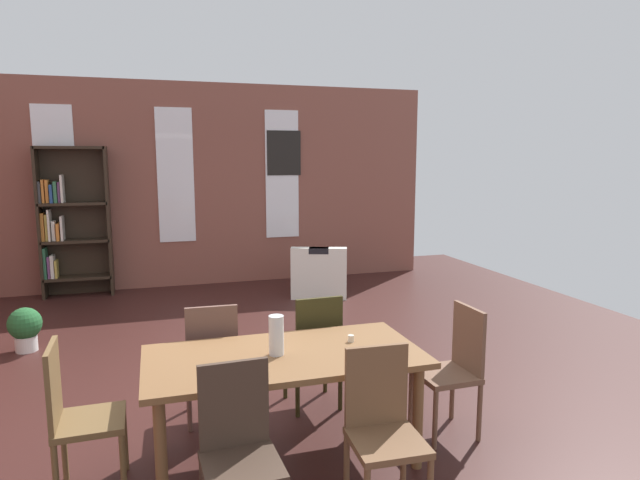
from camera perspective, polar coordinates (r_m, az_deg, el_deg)
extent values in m
plane|color=#381B18|center=(4.99, -12.05, -15.49)|extent=(10.92, 10.92, 0.00)
cube|color=brown|center=(8.83, -14.89, 5.53)|extent=(8.24, 0.12, 3.18)
cube|color=white|center=(8.85, -25.97, 5.99)|extent=(0.55, 0.02, 2.07)
cube|color=white|center=(8.75, -14.91, 6.55)|extent=(0.55, 0.02, 2.07)
cube|color=white|center=(8.98, -4.00, 6.86)|extent=(0.55, 0.02, 2.07)
cube|color=brown|center=(3.67, -3.74, -12.11)|extent=(1.81, 0.90, 0.04)
cylinder|color=brown|center=(3.43, -16.34, -20.93)|extent=(0.07, 0.07, 0.71)
cylinder|color=brown|center=(3.78, 10.22, -17.78)|extent=(0.07, 0.07, 0.71)
cylinder|color=brown|center=(4.05, -16.51, -16.09)|extent=(0.07, 0.07, 0.71)
cylinder|color=brown|center=(4.35, 5.87, -13.99)|extent=(0.07, 0.07, 0.71)
cylinder|color=silver|center=(3.61, -4.61, -9.93)|extent=(0.10, 0.10, 0.26)
cylinder|color=silver|center=(3.39, -8.99, -13.31)|extent=(0.04, 0.04, 0.04)
cylinder|color=silver|center=(3.88, 3.27, -10.27)|extent=(0.04, 0.04, 0.05)
cube|color=brown|center=(3.72, -22.95, -17.14)|extent=(0.41, 0.41, 0.04)
cube|color=brown|center=(3.64, -26.18, -13.61)|extent=(0.04, 0.38, 0.50)
cylinder|color=brown|center=(3.65, -19.93, -21.60)|extent=(0.04, 0.04, 0.43)
cylinder|color=brown|center=(3.97, -19.80, -19.02)|extent=(0.04, 0.04, 0.43)
cylinder|color=brown|center=(3.69, -25.95, -21.67)|extent=(0.04, 0.04, 0.43)
cylinder|color=brown|center=(4.00, -25.25, -19.12)|extent=(0.04, 0.04, 0.43)
cube|color=#302C13|center=(4.54, -0.85, -11.63)|extent=(0.41, 0.41, 0.04)
cube|color=#302C13|center=(4.30, -0.06, -9.32)|extent=(0.38, 0.04, 0.50)
cylinder|color=#302C13|center=(4.84, 0.54, -13.30)|extent=(0.04, 0.04, 0.43)
cylinder|color=#302C13|center=(4.74, -3.68, -13.81)|extent=(0.04, 0.04, 0.43)
cylinder|color=#302C13|center=(4.53, 2.14, -14.90)|extent=(0.04, 0.04, 0.43)
cylinder|color=#302C13|center=(4.42, -2.37, -15.52)|extent=(0.04, 0.04, 0.43)
cube|color=brown|center=(4.40, -11.33, -12.50)|extent=(0.41, 0.41, 0.04)
cube|color=brown|center=(4.14, -11.26, -10.18)|extent=(0.38, 0.04, 0.50)
cylinder|color=brown|center=(4.67, -9.12, -14.28)|extent=(0.04, 0.04, 0.43)
cylinder|color=brown|center=(4.65, -13.68, -14.52)|extent=(0.04, 0.04, 0.43)
cylinder|color=brown|center=(4.34, -8.60, -16.11)|extent=(0.04, 0.04, 0.43)
cylinder|color=brown|center=(4.32, -13.55, -16.37)|extent=(0.04, 0.04, 0.43)
cube|color=#3F2E23|center=(3.05, -8.20, -22.48)|extent=(0.42, 0.42, 0.04)
cube|color=#3F2E23|center=(3.10, -9.02, -16.79)|extent=(0.38, 0.05, 0.50)
cube|color=brown|center=(3.26, 7.07, -20.34)|extent=(0.42, 0.42, 0.04)
cube|color=brown|center=(3.30, 5.93, -15.06)|extent=(0.38, 0.05, 0.50)
cylinder|color=brown|center=(3.47, 2.80, -22.81)|extent=(0.04, 0.04, 0.43)
cylinder|color=brown|center=(3.58, 8.75, -21.84)|extent=(0.04, 0.04, 0.43)
cube|color=brown|center=(4.19, 13.00, -13.63)|extent=(0.41, 0.41, 0.04)
cube|color=brown|center=(4.20, 15.31, -10.04)|extent=(0.04, 0.38, 0.50)
cylinder|color=brown|center=(4.35, 9.50, -16.08)|extent=(0.04, 0.04, 0.43)
cylinder|color=brown|center=(4.07, 11.99, -17.99)|extent=(0.04, 0.04, 0.43)
cylinder|color=brown|center=(4.51, 13.70, -15.24)|extent=(0.04, 0.04, 0.43)
cylinder|color=brown|center=(4.24, 16.38, -16.97)|extent=(0.04, 0.04, 0.43)
cube|color=#2D2319|center=(8.73, -27.31, 1.56)|extent=(0.04, 0.31, 2.18)
cube|color=#2D2319|center=(8.62, -21.25, 1.85)|extent=(0.04, 0.31, 2.18)
cube|color=#2D2319|center=(8.81, -24.18, 1.82)|extent=(0.97, 0.01, 2.18)
cube|color=#2D2319|center=(8.79, -23.97, -3.60)|extent=(0.93, 0.31, 0.04)
cube|color=#33724C|center=(8.81, -26.81, -2.16)|extent=(0.03, 0.23, 0.44)
cube|color=#8C4C8C|center=(8.81, -26.51, -2.57)|extent=(0.03, 0.17, 0.31)
cube|color=white|center=(8.80, -26.21, -2.49)|extent=(0.05, 0.21, 0.33)
cube|color=gold|center=(8.80, -25.90, -2.73)|extent=(0.03, 0.20, 0.25)
cube|color=#2D2319|center=(8.70, -24.19, -0.08)|extent=(0.93, 0.31, 0.04)
cube|color=orange|center=(8.73, -27.02, 1.24)|extent=(0.04, 0.19, 0.40)
cube|color=gold|center=(8.73, -26.72, 1.17)|extent=(0.03, 0.18, 0.38)
cube|color=white|center=(8.72, -26.48, 1.42)|extent=(0.03, 0.26, 0.45)
cube|color=white|center=(8.72, -26.12, 0.88)|extent=(0.05, 0.16, 0.28)
cube|color=orange|center=(8.71, -25.72, 0.79)|extent=(0.04, 0.25, 0.25)
cube|color=white|center=(8.70, -25.40, 1.15)|extent=(0.03, 0.23, 0.35)
cube|color=#2D2319|center=(8.64, -24.41, 3.50)|extent=(0.93, 0.31, 0.04)
cube|color=#4C4C51|center=(8.69, -27.28, 4.48)|extent=(0.03, 0.19, 0.30)
cube|color=orange|center=(8.68, -27.00, 4.58)|extent=(0.03, 0.21, 0.33)
cube|color=orange|center=(8.68, -26.67, 4.58)|extent=(0.04, 0.18, 0.33)
cube|color=#284C8C|center=(8.67, -26.29, 4.39)|extent=(0.04, 0.25, 0.26)
cube|color=#33724C|center=(8.66, -25.95, 4.55)|extent=(0.04, 0.23, 0.30)
cube|color=#8C4C8C|center=(8.65, -25.66, 4.54)|extent=(0.03, 0.16, 0.30)
cube|color=white|center=(8.64, -25.40, 4.89)|extent=(0.03, 0.24, 0.39)
cube|color=#2D2319|center=(8.62, -24.75, 8.80)|extent=(0.93, 0.31, 0.04)
cube|color=white|center=(8.17, -0.04, -4.25)|extent=(1.02, 1.02, 0.40)
cube|color=white|center=(7.78, -0.13, -2.08)|extent=(0.81, 0.41, 0.35)
cube|color=white|center=(8.11, 2.36, -2.37)|extent=(0.35, 0.72, 0.15)
cube|color=white|center=(8.14, -2.43, -2.34)|extent=(0.35, 0.72, 0.15)
cube|color=black|center=(7.76, -0.13, -1.10)|extent=(0.32, 0.25, 0.08)
cylinder|color=silver|center=(6.61, -28.43, -9.52)|extent=(0.22, 0.22, 0.17)
sphere|color=#235B2D|center=(6.55, -28.57, -7.70)|extent=(0.34, 0.34, 0.34)
cube|color=black|center=(8.98, -3.82, 9.09)|extent=(0.56, 0.03, 0.72)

